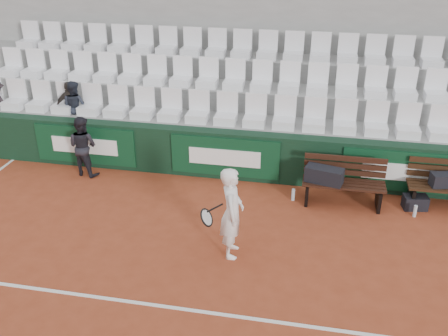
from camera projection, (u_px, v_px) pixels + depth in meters
ground at (186, 310)px, 6.83m from camera, size 80.00×80.00×0.00m
court_baseline at (186, 309)px, 6.83m from camera, size 18.00×0.06×0.01m
back_barrier at (239, 156)px, 10.10m from camera, size 18.00×0.34×1.00m
grandstand_tier_front at (241, 143)px, 10.66m from camera, size 18.00×0.95×1.00m
grandstand_tier_mid at (248, 118)px, 11.40m from camera, size 18.00×0.95×1.45m
grandstand_tier_back at (254, 95)px, 12.13m from camera, size 18.00×0.95×1.90m
grandstand_rear_wall at (259, 38)px, 12.12m from camera, size 18.00×0.30×4.40m
seat_row_front at (240, 110)px, 10.14m from camera, size 11.90×0.44×0.63m
seat_row_mid at (248, 75)px, 10.78m from camera, size 11.90×0.44×0.63m
seat_row_back at (254, 45)px, 11.41m from camera, size 11.90×0.44×0.63m
bench_left at (343, 193)px, 9.26m from camera, size 1.50×0.56×0.45m
bench_right at (448, 197)px, 9.13m from camera, size 1.50×0.56×0.45m
sports_bag_left at (324, 175)px, 9.12m from camera, size 0.73×0.45×0.29m
sports_bag_right at (446, 180)px, 9.00m from camera, size 0.57×0.36×0.24m
sports_bag_ground at (415, 202)px, 9.16m from camera, size 0.46×0.33×0.26m
water_bottle_near at (293, 195)px, 9.44m from camera, size 0.07×0.07×0.24m
water_bottle_far at (415, 211)px, 8.92m from camera, size 0.06×0.06×0.22m
tennis_player at (232, 213)px, 7.65m from camera, size 0.71×0.59×1.51m
ball_kid at (83, 146)px, 10.19m from camera, size 0.71×0.61×1.27m
spectator_b at (68, 87)px, 10.72m from camera, size 0.71×0.51×1.12m
spectator_c at (72, 87)px, 10.70m from camera, size 0.66×0.58×1.14m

